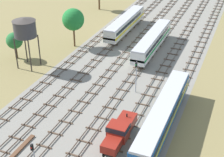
# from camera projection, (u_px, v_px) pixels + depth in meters

# --- Properties ---
(ground_plane) EXTENTS (480.00, 480.00, 0.00)m
(ground_plane) POSITION_uv_depth(u_px,v_px,m) (147.00, 44.00, 77.30)
(ground_plane) COLOR olive
(ballast_bed) EXTENTS (26.94, 176.00, 0.01)m
(ballast_bed) POSITION_uv_depth(u_px,v_px,m) (147.00, 44.00, 77.30)
(ballast_bed) COLOR gray
(ballast_bed) RESTS_ON ground
(track_far_left) EXTENTS (2.40, 126.00, 0.29)m
(track_far_left) POSITION_uv_depth(u_px,v_px,m) (102.00, 34.00, 81.87)
(track_far_left) COLOR #47382D
(track_far_left) RESTS_ON ground
(track_left) EXTENTS (2.40, 126.00, 0.29)m
(track_left) POSITION_uv_depth(u_px,v_px,m) (120.00, 37.00, 80.34)
(track_left) COLOR #47382D
(track_left) RESTS_ON ground
(track_centre_left) EXTENTS (2.40, 126.00, 0.29)m
(track_centre_left) POSITION_uv_depth(u_px,v_px,m) (139.00, 40.00, 78.81)
(track_centre_left) COLOR #47382D
(track_centre_left) RESTS_ON ground
(track_centre) EXTENTS (2.40, 126.00, 0.29)m
(track_centre) POSITION_uv_depth(u_px,v_px,m) (158.00, 43.00, 77.27)
(track_centre) COLOR #47382D
(track_centre) RESTS_ON ground
(track_centre_right) EXTENTS (2.40, 126.00, 0.29)m
(track_centre_right) POSITION_uv_depth(u_px,v_px,m) (178.00, 46.00, 75.74)
(track_centre_right) COLOR #47382D
(track_centre_right) RESTS_ON ground
(track_right) EXTENTS (2.40, 126.00, 0.29)m
(track_right) POSITION_uv_depth(u_px,v_px,m) (198.00, 49.00, 74.21)
(track_right) COLOR #47382D
(track_right) RESTS_ON ground
(shunter_loco_centre_right_nearest) EXTENTS (2.74, 8.46, 3.10)m
(shunter_loco_centre_right_nearest) POSITION_uv_depth(u_px,v_px,m) (119.00, 131.00, 45.84)
(shunter_loco_centre_right_nearest) COLOR maroon
(shunter_loco_centre_right_nearest) RESTS_ON ground
(passenger_coach_right_near) EXTENTS (2.96, 22.00, 3.80)m
(passenger_coach_right_near) POSITION_uv_depth(u_px,v_px,m) (163.00, 114.00, 48.40)
(passenger_coach_right_near) COLOR #194C8C
(passenger_coach_right_near) RESTS_ON ground
(diesel_railcar_centre_mid) EXTENTS (2.96, 20.50, 3.80)m
(diesel_railcar_centre_mid) POSITION_uv_depth(u_px,v_px,m) (152.00, 40.00, 72.16)
(diesel_railcar_centre_mid) COLOR white
(diesel_railcar_centre_mid) RESTS_ON ground
(diesel_railcar_left_midfar) EXTENTS (2.96, 20.50, 3.80)m
(diesel_railcar_left_midfar) POSITION_uv_depth(u_px,v_px,m) (125.00, 23.00, 81.77)
(diesel_railcar_left_midfar) COLOR beige
(diesel_railcar_left_midfar) RESTS_ON ground
(water_tower) EXTENTS (4.44, 4.44, 9.97)m
(water_tower) POSITION_uv_depth(u_px,v_px,m) (25.00, 28.00, 63.33)
(water_tower) COLOR #2D2826
(water_tower) RESTS_ON ground
(signal_post_nearest) EXTENTS (0.28, 0.47, 5.88)m
(signal_post_nearest) POSITION_uv_depth(u_px,v_px,m) (136.00, 73.00, 56.77)
(signal_post_nearest) COLOR gray
(signal_post_nearest) RESTS_ON ground
(signal_post_near) EXTENTS (0.28, 0.47, 5.27)m
(signal_post_near) POSITION_uv_depth(u_px,v_px,m) (34.00, 156.00, 39.55)
(signal_post_near) COLOR gray
(signal_post_near) RESTS_ON ground
(lineside_tree_1) EXTENTS (3.36, 3.36, 5.57)m
(lineside_tree_1) POSITION_uv_depth(u_px,v_px,m) (14.00, 41.00, 68.78)
(lineside_tree_1) COLOR #4C331E
(lineside_tree_1) RESTS_ON ground
(lineside_tree_2) EXTENTS (4.79, 4.79, 8.63)m
(lineside_tree_2) POSITION_uv_depth(u_px,v_px,m) (73.00, 20.00, 73.04)
(lineside_tree_2) COLOR #4C331E
(lineside_tree_2) RESTS_ON ground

